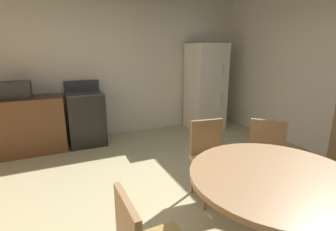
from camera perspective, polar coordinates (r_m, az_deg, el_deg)
The scene contains 9 objects.
ground_plane at distance 2.71m, azimuth 1.01°, elevation -21.51°, with size 14.00×14.00×0.00m, color tan.
wall_back at distance 4.89m, azimuth -13.63°, elevation 11.28°, with size 5.91×0.12×2.70m, color silver.
kitchen_counter at distance 4.61m, azimuth -33.91°, elevation -2.40°, with size 1.78×0.60×0.90m, color brown.
oven_range at distance 4.55m, azimuth -18.46°, elevation -0.56°, with size 0.60×0.60×1.10m.
refrigerator at distance 5.24m, azimuth 8.64°, elevation 6.55°, with size 0.68×0.68×1.76m.
microwave at distance 4.46m, azimuth -31.99°, elevation 5.06°, with size 0.44×0.32×0.26m, color #2D2B28.
dining_table at distance 2.02m, azimuth 23.08°, elevation -16.28°, with size 1.21×1.21×0.76m.
chair_north at distance 2.78m, azimuth 9.82°, elevation -8.92°, with size 0.45×0.45×0.87m.
chair_northeast at distance 2.93m, azimuth 21.82°, elevation -8.49°, with size 0.57×0.57×0.87m.
Camera 1 is at (-0.96, -1.97, 1.60)m, focal length 26.27 mm.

